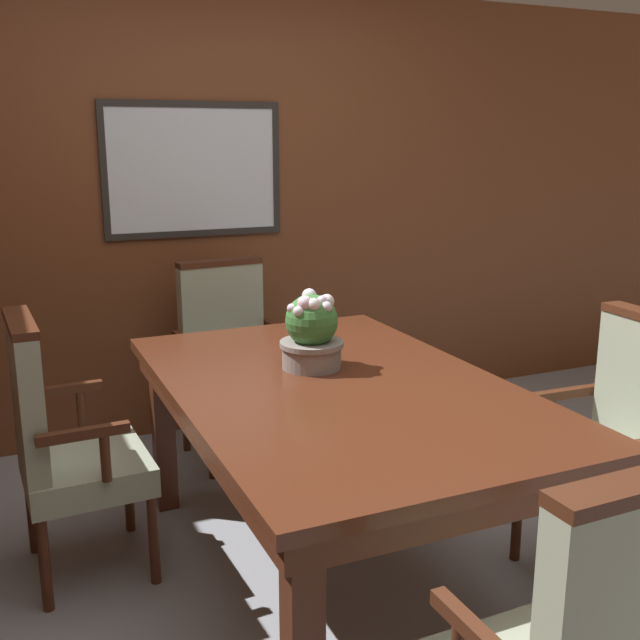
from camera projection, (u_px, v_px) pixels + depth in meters
ground_plane at (366, 595)px, 2.76m from camera, size 14.00×14.00×0.00m
wall_back at (212, 214)px, 4.16m from camera, size 7.20×0.08×2.45m
dining_table at (337, 407)px, 2.73m from camera, size 1.16×1.83×0.78m
chair_left_far at (62, 439)px, 2.78m from camera, size 0.47×0.56×1.02m
chair_right_near at (620, 441)px, 2.77m from camera, size 0.47×0.56×1.02m
chair_head_far at (230, 352)px, 3.91m from camera, size 0.57×0.49×1.02m
potted_plant at (312, 333)px, 2.85m from camera, size 0.25×0.25×0.30m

